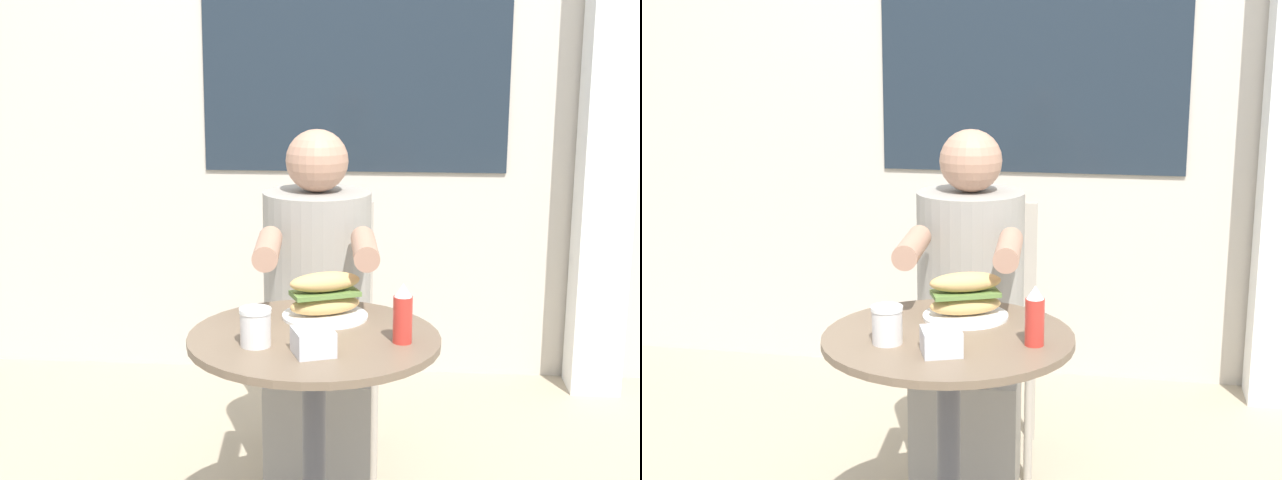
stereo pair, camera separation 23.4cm
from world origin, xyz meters
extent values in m
cube|color=beige|center=(0.00, 1.64, 1.40)|extent=(8.00, 0.08, 2.80)
cube|color=#1E2833|center=(0.03, 1.59, 1.56)|extent=(1.25, 0.01, 1.37)
cylinder|color=brown|center=(0.00, 0.00, 0.69)|extent=(0.63, 0.63, 0.02)
cylinder|color=#515156|center=(0.00, 0.00, 0.35)|extent=(0.06, 0.06, 0.66)
cube|color=#ADA393|center=(-0.04, 0.75, 0.44)|extent=(0.41, 0.41, 0.02)
cube|color=#ADA393|center=(-0.05, 0.92, 0.66)|extent=(0.35, 0.06, 0.42)
cylinder|color=#ADA393|center=(0.14, 0.60, 0.21)|extent=(0.03, 0.03, 0.43)
cylinder|color=#ADA393|center=(-0.19, 0.57, 0.21)|extent=(0.03, 0.03, 0.43)
cylinder|color=#ADA393|center=(0.11, 0.92, 0.21)|extent=(0.03, 0.03, 0.43)
cylinder|color=#ADA393|center=(-0.21, 0.90, 0.21)|extent=(0.03, 0.03, 0.43)
cube|color=gray|center=(-0.03, 0.47, 0.23)|extent=(0.34, 0.43, 0.45)
cylinder|color=gray|center=(-0.04, 0.53, 0.71)|extent=(0.33, 0.33, 0.52)
sphere|color=tan|center=(-0.04, 0.53, 1.06)|extent=(0.19, 0.19, 0.19)
cylinder|color=tan|center=(0.12, 0.24, 0.87)|extent=(0.09, 0.27, 0.07)
cylinder|color=tan|center=(-0.14, 0.22, 0.87)|extent=(0.09, 0.27, 0.07)
cylinder|color=white|center=(0.02, 0.15, 0.70)|extent=(0.23, 0.23, 0.01)
ellipsoid|color=tan|center=(0.02, 0.15, 0.73)|extent=(0.21, 0.15, 0.05)
cube|color=olive|center=(0.02, 0.15, 0.77)|extent=(0.19, 0.14, 0.01)
ellipsoid|color=tan|center=(0.02, 0.15, 0.80)|extent=(0.21, 0.15, 0.05)
cylinder|color=silver|center=(-0.13, -0.09, 0.74)|extent=(0.07, 0.07, 0.08)
cylinder|color=white|center=(-0.13, -0.09, 0.79)|extent=(0.08, 0.08, 0.01)
cube|color=silver|center=(0.01, -0.14, 0.73)|extent=(0.12, 0.12, 0.06)
cylinder|color=red|center=(0.22, -0.04, 0.76)|extent=(0.05, 0.05, 0.12)
cone|color=white|center=(0.22, -0.04, 0.83)|extent=(0.04, 0.04, 0.03)
camera|label=1|loc=(0.19, -2.09, 1.41)|focal=50.00mm
camera|label=2|loc=(0.42, -2.06, 1.41)|focal=50.00mm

